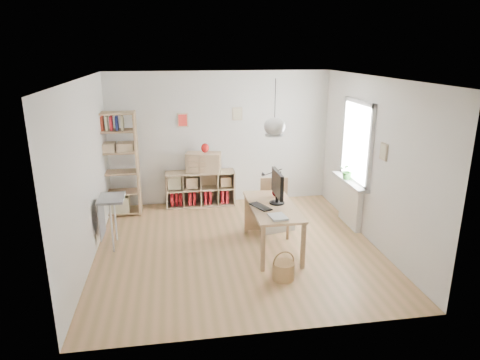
{
  "coord_description": "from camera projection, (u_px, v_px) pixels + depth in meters",
  "views": [
    {
      "loc": [
        -0.94,
        -6.31,
        3.11
      ],
      "look_at": [
        0.1,
        0.3,
        1.05
      ],
      "focal_mm": 32.0,
      "sensor_mm": 36.0,
      "label": 1
    }
  ],
  "objects": [
    {
      "name": "monitor",
      "position": [
        277.0,
        186.0,
        6.73
      ],
      "size": [
        0.24,
        0.61,
        0.53
      ],
      "rotation": [
        0.0,
        0.0,
        -0.01
      ],
      "color": "black",
      "rests_on": "desk"
    },
    {
      "name": "desk",
      "position": [
        272.0,
        211.0,
        6.76
      ],
      "size": [
        0.7,
        1.5,
        0.75
      ],
      "color": "tan",
      "rests_on": "ground"
    },
    {
      "name": "ground",
      "position": [
        237.0,
        247.0,
        7.01
      ],
      "size": [
        4.5,
        4.5,
        0.0
      ],
      "primitive_type": "plane",
      "color": "tan",
      "rests_on": "ground"
    },
    {
      "name": "wicker_basket",
      "position": [
        283.0,
        270.0,
        6.0
      ],
      "size": [
        0.31,
        0.31,
        0.43
      ],
      "rotation": [
        0.0,
        0.0,
        0.12
      ],
      "color": "tan",
      "rests_on": "ground"
    },
    {
      "name": "windowsill",
      "position": [
        350.0,
        182.0,
        7.65
      ],
      "size": [
        0.22,
        1.2,
        0.06
      ],
      "primitive_type": "cube",
      "color": "silver",
      "rests_on": "radiator"
    },
    {
      "name": "paper_tray",
      "position": [
        278.0,
        217.0,
        6.23
      ],
      "size": [
        0.26,
        0.31,
        0.03
      ],
      "primitive_type": "cube",
      "rotation": [
        0.0,
        0.0,
        0.13
      ],
      "color": "silver",
      "rests_on": "desk"
    },
    {
      "name": "drawer_chest",
      "position": [
        204.0,
        162.0,
        8.61
      ],
      "size": [
        0.74,
        0.46,
        0.39
      ],
      "primitive_type": "cube",
      "rotation": [
        0.0,
        0.0,
        -0.22
      ],
      "color": "tan",
      "rests_on": "cube_shelf"
    },
    {
      "name": "storage_chest",
      "position": [
        274.0,
        217.0,
        7.71
      ],
      "size": [
        0.71,
        0.77,
        0.63
      ],
      "rotation": [
        0.0,
        0.0,
        0.21
      ],
      "color": "silver",
      "rests_on": "ground"
    },
    {
      "name": "tall_bookshelf",
      "position": [
        116.0,
        160.0,
        8.09
      ],
      "size": [
        0.8,
        0.38,
        2.0
      ],
      "color": "tan",
      "rests_on": "ground"
    },
    {
      "name": "chair",
      "position": [
        275.0,
        203.0,
        7.38
      ],
      "size": [
        0.53,
        0.53,
        0.97
      ],
      "rotation": [
        0.0,
        0.0,
        -0.13
      ],
      "color": "gray",
      "rests_on": "ground"
    },
    {
      "name": "cube_shelf",
      "position": [
        199.0,
        191.0,
        8.82
      ],
      "size": [
        1.4,
        0.38,
        0.72
      ],
      "color": "tan",
      "rests_on": "ground"
    },
    {
      "name": "yarn_ball",
      "position": [
        276.0,
        192.0,
        7.11
      ],
      "size": [
        0.14,
        0.14,
        0.14
      ],
      "primitive_type": "sphere",
      "color": "#4C0A12",
      "rests_on": "desk"
    },
    {
      "name": "side_table",
      "position": [
        108.0,
        208.0,
        6.84
      ],
      "size": [
        0.4,
        0.55,
        0.85
      ],
      "color": "gray",
      "rests_on": "ground"
    },
    {
      "name": "radiator",
      "position": [
        351.0,
        204.0,
        7.79
      ],
      "size": [
        0.1,
        0.8,
        0.8
      ],
      "primitive_type": "cube",
      "color": "white",
      "rests_on": "ground"
    },
    {
      "name": "window_unit",
      "position": [
        357.0,
        142.0,
        7.45
      ],
      "size": [
        0.07,
        1.16,
        1.46
      ],
      "color": "white",
      "rests_on": "ground"
    },
    {
      "name": "potted_plant",
      "position": [
        348.0,
        171.0,
        7.66
      ],
      "size": [
        0.33,
        0.31,
        0.31
      ],
      "primitive_type": "imported",
      "rotation": [
        0.0,
        0.0,
        -0.26
      ],
      "color": "#275E23",
      "rests_on": "windowsill"
    },
    {
      "name": "keyboard",
      "position": [
        261.0,
        207.0,
        6.64
      ],
      "size": [
        0.31,
        0.44,
        0.02
      ],
      "primitive_type": "cube",
      "rotation": [
        0.0,
        0.0,
        0.43
      ],
      "color": "black",
      "rests_on": "desk"
    },
    {
      "name": "room_shell",
      "position": [
        275.0,
        126.0,
        6.36
      ],
      "size": [
        4.5,
        4.5,
        4.5
      ],
      "color": "white",
      "rests_on": "ground"
    },
    {
      "name": "task_lamp",
      "position": [
        271.0,
        179.0,
        7.17
      ],
      "size": [
        0.38,
        0.14,
        0.4
      ],
      "color": "black",
      "rests_on": "desk"
    },
    {
      "name": "red_vase",
      "position": [
        205.0,
        148.0,
        8.53
      ],
      "size": [
        0.16,
        0.16,
        0.19
      ],
      "primitive_type": "ellipsoid",
      "color": "#A00E0D",
      "rests_on": "drawer_chest"
    }
  ]
}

